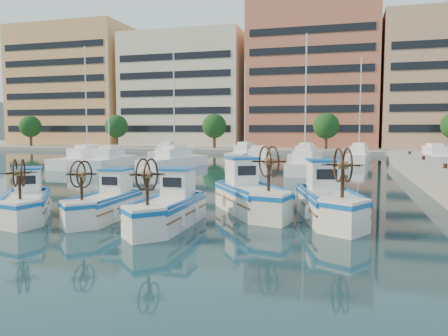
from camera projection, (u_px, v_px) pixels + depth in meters
ground at (158, 221)px, 17.17m from camera, size 300.00×300.00×0.00m
waterfront at (361, 87)px, 76.09m from camera, size 180.00×40.00×25.60m
yacht_marina at (245, 160)px, 44.70m from camera, size 35.90×23.11×11.50m
fishing_boat_a at (26, 201)px, 17.68m from camera, size 3.51×4.11×2.52m
fishing_boat_b at (106, 201)px, 17.65m from camera, size 1.69×3.97×2.46m
fishing_boat_c at (169, 206)px, 16.26m from camera, size 1.76×4.25×2.64m
fishing_boat_d at (250, 194)px, 18.90m from camera, size 4.08×4.85×2.97m
fishing_boat_e at (329, 199)px, 17.33m from camera, size 3.04×4.89×2.96m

